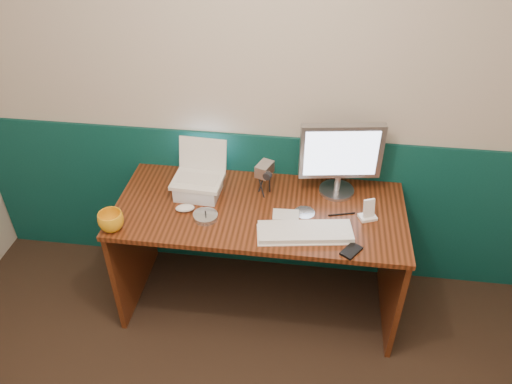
# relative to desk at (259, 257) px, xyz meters

# --- Properties ---
(back_wall) EXTENTS (3.50, 0.04, 2.50)m
(back_wall) POSITION_rel_desk_xyz_m (-0.09, 0.37, 0.88)
(back_wall) COLOR beige
(back_wall) RESTS_ON ground
(wainscot) EXTENTS (3.48, 0.02, 1.00)m
(wainscot) POSITION_rel_desk_xyz_m (-0.09, 0.36, 0.12)
(wainscot) COLOR #083734
(wainscot) RESTS_ON ground
(desk) EXTENTS (1.60, 0.70, 0.75)m
(desk) POSITION_rel_desk_xyz_m (0.00, 0.00, 0.00)
(desk) COLOR #37190A
(desk) RESTS_ON ground
(laptop_riser) EXTENTS (0.25, 0.21, 0.08)m
(laptop_riser) POSITION_rel_desk_xyz_m (-0.36, 0.08, 0.42)
(laptop_riser) COLOR silver
(laptop_riser) RESTS_ON desk
(laptop) EXTENTS (0.29, 0.23, 0.23)m
(laptop) POSITION_rel_desk_xyz_m (-0.36, 0.08, 0.57)
(laptop) COLOR white
(laptop) RESTS_ON laptop_riser
(monitor) EXTENTS (0.47, 0.20, 0.45)m
(monitor) POSITION_rel_desk_xyz_m (0.42, 0.21, 0.60)
(monitor) COLOR #A2A2A6
(monitor) RESTS_ON desk
(keyboard) EXTENTS (0.50, 0.23, 0.03)m
(keyboard) POSITION_rel_desk_xyz_m (0.26, -0.19, 0.39)
(keyboard) COLOR white
(keyboard) RESTS_ON desk
(mouse_right) EXTENTS (0.12, 0.08, 0.04)m
(mouse_right) POSITION_rel_desk_xyz_m (0.45, -0.21, 0.39)
(mouse_right) COLOR white
(mouse_right) RESTS_ON desk
(mouse_left) EXTENTS (0.12, 0.08, 0.03)m
(mouse_left) POSITION_rel_desk_xyz_m (-0.40, -0.07, 0.39)
(mouse_left) COLOR white
(mouse_left) RESTS_ON desk
(mug) EXTENTS (0.15, 0.15, 0.10)m
(mug) POSITION_rel_desk_xyz_m (-0.74, -0.28, 0.43)
(mug) COLOR orange
(mug) RESTS_ON desk
(camcorder) EXTENTS (0.13, 0.16, 0.20)m
(camcorder) POSITION_rel_desk_xyz_m (0.01, 0.14, 0.48)
(camcorder) COLOR #BABBBF
(camcorder) RESTS_ON desk
(cd_spindle) EXTENTS (0.13, 0.13, 0.03)m
(cd_spindle) POSITION_rel_desk_xyz_m (-0.27, -0.13, 0.39)
(cd_spindle) COLOR #AFB8BF
(cd_spindle) RESTS_ON desk
(cd_loose_a) EXTENTS (0.12, 0.12, 0.00)m
(cd_loose_a) POSITION_rel_desk_xyz_m (-0.30, -0.09, 0.38)
(cd_loose_a) COLOR silver
(cd_loose_a) RESTS_ON desk
(cd_loose_b) EXTENTS (0.11, 0.11, 0.00)m
(cd_loose_b) POSITION_rel_desk_xyz_m (0.25, -0.01, 0.38)
(cd_loose_b) COLOR silver
(cd_loose_b) RESTS_ON desk
(pen) EXTENTS (0.15, 0.05, 0.01)m
(pen) POSITION_rel_desk_xyz_m (0.45, 0.00, 0.38)
(pen) COLOR black
(pen) RESTS_ON desk
(papers) EXTENTS (0.15, 0.10, 0.00)m
(papers) POSITION_rel_desk_xyz_m (0.15, -0.04, 0.38)
(papers) COLOR white
(papers) RESTS_ON desk
(dock) EXTENTS (0.11, 0.10, 0.02)m
(dock) POSITION_rel_desk_xyz_m (0.59, -0.01, 0.38)
(dock) COLOR white
(dock) RESTS_ON desk
(music_player) EXTENTS (0.07, 0.05, 0.11)m
(music_player) POSITION_rel_desk_xyz_m (0.59, -0.01, 0.44)
(music_player) COLOR white
(music_player) RESTS_ON dock
(pda) EXTENTS (0.12, 0.13, 0.01)m
(pda) POSITION_rel_desk_xyz_m (0.49, -0.29, 0.38)
(pda) COLOR black
(pda) RESTS_ON desk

